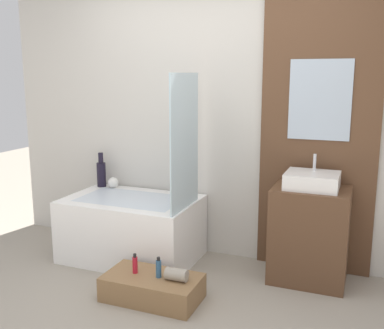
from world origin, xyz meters
name	(u,v)px	position (x,y,z in m)	size (l,w,h in m)	color
wall_tiled_back	(216,112)	(0.00, 1.58, 1.30)	(4.20, 0.06, 2.60)	beige
wall_wood_accent	(319,116)	(0.89, 1.53, 1.31)	(0.94, 0.04, 2.60)	brown
bathtub	(132,228)	(-0.64, 1.15, 0.28)	(1.16, 0.75, 0.55)	white
glass_shower_screen	(185,142)	(-0.09, 1.07, 1.10)	(0.01, 0.56, 1.09)	silver
wooden_step_bench	(152,287)	(-0.13, 0.53, 0.09)	(0.71, 0.39, 0.18)	olive
vanity_cabinet	(309,235)	(0.89, 1.29, 0.38)	(0.59, 0.45, 0.76)	brown
sink	(312,180)	(0.89, 1.29, 0.82)	(0.40, 0.35, 0.26)	white
vase_tall_dark	(101,173)	(-1.13, 1.44, 0.69)	(0.09, 0.09, 0.33)	black
vase_round_light	(113,183)	(-0.99, 1.43, 0.61)	(0.10, 0.10, 0.10)	silver
bottle_soap_primary	(135,264)	(-0.27, 0.53, 0.25)	(0.04, 0.04, 0.15)	#B21928
bottle_soap_secondary	(159,268)	(-0.07, 0.53, 0.25)	(0.04, 0.04, 0.16)	#2D567A
towel_roll	(176,275)	(0.07, 0.53, 0.23)	(0.09, 0.09, 0.16)	gray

